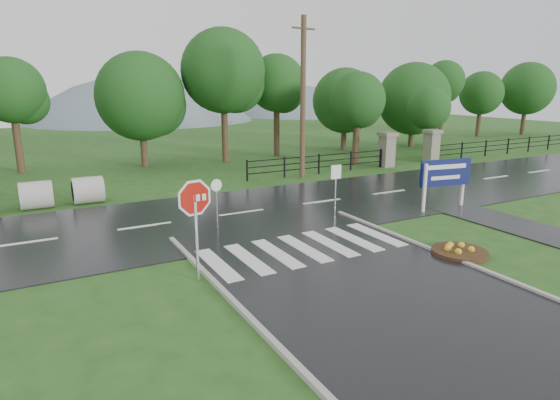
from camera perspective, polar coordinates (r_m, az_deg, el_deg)
ground at (r=11.78m, az=16.02°, el=-13.19°), size 120.00×120.00×0.00m
main_road at (r=19.63m, az=-4.69°, el=-1.66°), size 90.00×8.00×0.04m
walkway at (r=20.35m, az=25.42°, el=-2.43°), size 2.20×11.00×0.04m
crosswalk at (r=15.37m, az=2.92°, el=-5.86°), size 6.50×2.80×0.02m
pillar_west at (r=31.37m, az=12.90°, el=6.11°), size 1.00×1.00×2.24m
pillar_east at (r=34.12m, az=18.00°, el=6.39°), size 1.00×1.00×2.24m
fence_west at (r=28.27m, az=4.78°, el=4.65°), size 9.58×0.08×1.20m
fence_east at (r=42.57m, az=28.09°, el=6.21°), size 20.58×0.08×1.20m
hills at (r=76.06m, az=-19.02°, el=-2.71°), size 102.00×48.00×48.00m
treeline at (r=32.90m, az=-13.04°, el=4.38°), size 83.20×5.20×10.00m
stop_sign at (r=12.61m, az=-10.30°, el=-0.94°), size 1.32×0.26×3.01m
estate_billboard at (r=21.08m, az=19.50°, el=2.86°), size 2.47×0.48×2.19m
flower_bed at (r=15.91m, az=21.04°, el=-5.86°), size 1.71×1.71×0.34m
reg_sign_small at (r=19.16m, az=6.82°, el=2.48°), size 0.46×0.07×2.09m
reg_sign_round at (r=17.20m, az=-7.73°, el=0.32°), size 0.45×0.09×1.93m
utility_pole_east at (r=26.70m, az=2.81°, el=12.31°), size 1.57×0.36×8.87m
entrance_tree_left at (r=31.40m, az=9.44°, el=11.89°), size 3.60×3.60×6.08m
entrance_tree_right at (r=35.69m, az=17.68°, el=10.53°), size 3.05×3.05×5.11m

